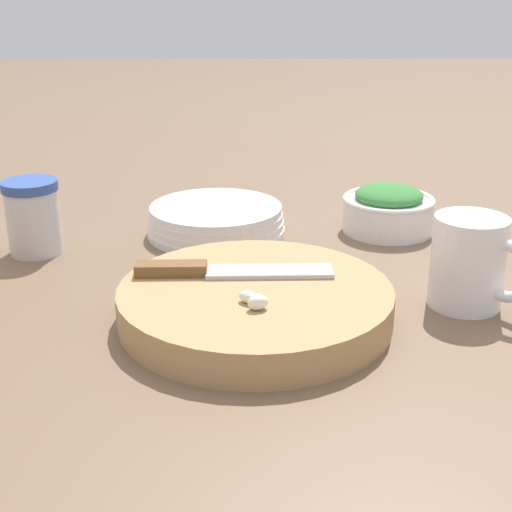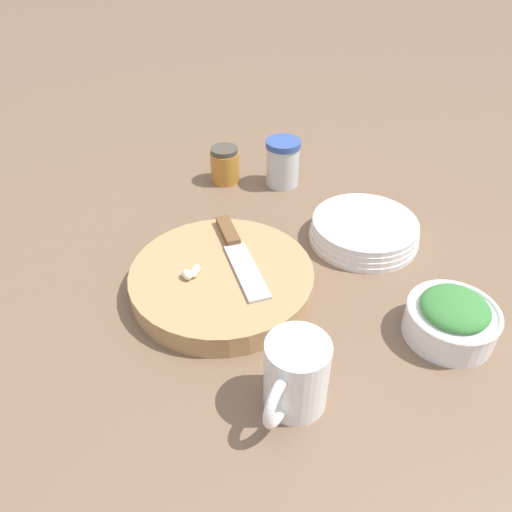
{
  "view_description": "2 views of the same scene",
  "coord_description": "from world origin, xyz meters",
  "px_view_note": "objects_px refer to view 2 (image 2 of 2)",
  "views": [
    {
      "loc": [
        -0.03,
        -0.76,
        0.32
      ],
      "look_at": [
        -0.01,
        -0.05,
        0.05
      ],
      "focal_mm": 50.0,
      "sensor_mm": 36.0,
      "label": 1
    },
    {
      "loc": [
        0.55,
        -0.23,
        0.52
      ],
      "look_at": [
        -0.02,
        -0.04,
        0.05
      ],
      "focal_mm": 35.0,
      "sensor_mm": 36.0,
      "label": 2
    }
  ],
  "objects_px": {
    "chef_knife": "(237,251)",
    "herb_bowl": "(452,318)",
    "spice_jar": "(283,162)",
    "plate_stack": "(364,231)",
    "cutting_board": "(222,280)",
    "garlic_cloves": "(191,273)",
    "honey_jar": "(225,165)",
    "coffee_mug": "(295,376)"
  },
  "relations": [
    {
      "from": "herb_bowl",
      "to": "plate_stack",
      "type": "bearing_deg",
      "value": -178.34
    },
    {
      "from": "garlic_cloves",
      "to": "coffee_mug",
      "type": "bearing_deg",
      "value": 18.03
    },
    {
      "from": "cutting_board",
      "to": "coffee_mug",
      "type": "bearing_deg",
      "value": 7.18
    },
    {
      "from": "chef_knife",
      "to": "garlic_cloves",
      "type": "distance_m",
      "value": 0.09
    },
    {
      "from": "herb_bowl",
      "to": "plate_stack",
      "type": "height_order",
      "value": "herb_bowl"
    },
    {
      "from": "spice_jar",
      "to": "honey_jar",
      "type": "xyz_separation_m",
      "value": [
        -0.05,
        -0.11,
        -0.01
      ]
    },
    {
      "from": "coffee_mug",
      "to": "honey_jar",
      "type": "bearing_deg",
      "value": 173.24
    },
    {
      "from": "cutting_board",
      "to": "coffee_mug",
      "type": "distance_m",
      "value": 0.23
    },
    {
      "from": "garlic_cloves",
      "to": "chef_knife",
      "type": "bearing_deg",
      "value": 111.8
    },
    {
      "from": "chef_knife",
      "to": "cutting_board",
      "type": "bearing_deg",
      "value": 44.31
    },
    {
      "from": "herb_bowl",
      "to": "spice_jar",
      "type": "height_order",
      "value": "spice_jar"
    },
    {
      "from": "plate_stack",
      "to": "herb_bowl",
      "type": "bearing_deg",
      "value": 1.66
    },
    {
      "from": "chef_knife",
      "to": "honey_jar",
      "type": "height_order",
      "value": "honey_jar"
    },
    {
      "from": "chef_knife",
      "to": "honey_jar",
      "type": "distance_m",
      "value": 0.29
    },
    {
      "from": "coffee_mug",
      "to": "herb_bowl",
      "type": "bearing_deg",
      "value": 98.65
    },
    {
      "from": "spice_jar",
      "to": "plate_stack",
      "type": "height_order",
      "value": "spice_jar"
    },
    {
      "from": "herb_bowl",
      "to": "honey_jar",
      "type": "xyz_separation_m",
      "value": [
        -0.51,
        -0.18,
        0.0
      ]
    },
    {
      "from": "chef_knife",
      "to": "coffee_mug",
      "type": "distance_m",
      "value": 0.26
    },
    {
      "from": "cutting_board",
      "to": "chef_knife",
      "type": "height_order",
      "value": "chef_knife"
    },
    {
      "from": "coffee_mug",
      "to": "plate_stack",
      "type": "bearing_deg",
      "value": 139.0
    },
    {
      "from": "herb_bowl",
      "to": "plate_stack",
      "type": "distance_m",
      "value": 0.24
    },
    {
      "from": "coffee_mug",
      "to": "honey_jar",
      "type": "relative_size",
      "value": 1.36
    },
    {
      "from": "garlic_cloves",
      "to": "honey_jar",
      "type": "xyz_separation_m",
      "value": [
        -0.32,
        0.14,
        -0.01
      ]
    },
    {
      "from": "garlic_cloves",
      "to": "spice_jar",
      "type": "xyz_separation_m",
      "value": [
        -0.27,
        0.25,
        0.0
      ]
    },
    {
      "from": "cutting_board",
      "to": "honey_jar",
      "type": "xyz_separation_m",
      "value": [
        -0.32,
        0.09,
        0.02
      ]
    },
    {
      "from": "chef_knife",
      "to": "honey_jar",
      "type": "relative_size",
      "value": 2.88
    },
    {
      "from": "chef_knife",
      "to": "spice_jar",
      "type": "bearing_deg",
      "value": -124.55
    },
    {
      "from": "cutting_board",
      "to": "honey_jar",
      "type": "bearing_deg",
      "value": 163.83
    },
    {
      "from": "cutting_board",
      "to": "honey_jar",
      "type": "relative_size",
      "value": 3.85
    },
    {
      "from": "cutting_board",
      "to": "garlic_cloves",
      "type": "height_order",
      "value": "garlic_cloves"
    },
    {
      "from": "garlic_cloves",
      "to": "plate_stack",
      "type": "bearing_deg",
      "value": 98.31
    },
    {
      "from": "chef_knife",
      "to": "herb_bowl",
      "type": "distance_m",
      "value": 0.33
    },
    {
      "from": "chef_knife",
      "to": "plate_stack",
      "type": "bearing_deg",
      "value": -176.71
    },
    {
      "from": "honey_jar",
      "to": "herb_bowl",
      "type": "bearing_deg",
      "value": 19.32
    },
    {
      "from": "spice_jar",
      "to": "plate_stack",
      "type": "bearing_deg",
      "value": 16.23
    },
    {
      "from": "spice_jar",
      "to": "honey_jar",
      "type": "height_order",
      "value": "spice_jar"
    },
    {
      "from": "herb_bowl",
      "to": "honey_jar",
      "type": "bearing_deg",
      "value": -160.68
    },
    {
      "from": "cutting_board",
      "to": "herb_bowl",
      "type": "height_order",
      "value": "herb_bowl"
    },
    {
      "from": "chef_knife",
      "to": "herb_bowl",
      "type": "bearing_deg",
      "value": 136.9
    },
    {
      "from": "coffee_mug",
      "to": "garlic_cloves",
      "type": "bearing_deg",
      "value": -161.97
    },
    {
      "from": "spice_jar",
      "to": "plate_stack",
      "type": "relative_size",
      "value": 0.5
    },
    {
      "from": "garlic_cloves",
      "to": "herb_bowl",
      "type": "bearing_deg",
      "value": 59.11
    }
  ]
}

